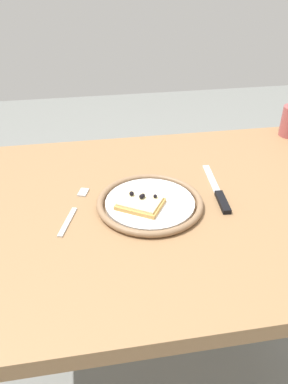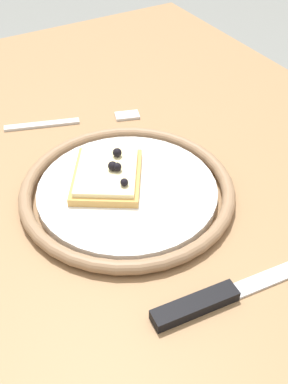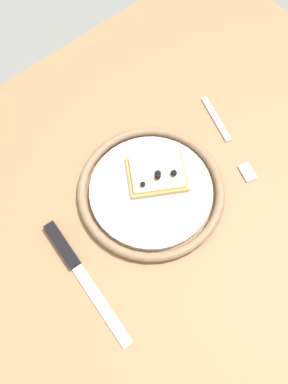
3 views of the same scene
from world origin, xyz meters
name	(u,v)px [view 3 (image 3 of 3)]	position (x,y,z in m)	size (l,w,h in m)	color
ground_plane	(140,289)	(0.00, 0.00, 0.00)	(6.00, 6.00, 0.00)	gray
dining_table	(137,225)	(0.00, 0.00, 0.65)	(1.16, 0.79, 0.73)	#936D47
plate	(151,190)	(-0.04, -0.01, 0.74)	(0.26, 0.26, 0.02)	white
pizza_slice_near	(157,173)	(-0.07, -0.02, 0.75)	(0.13, 0.12, 0.03)	tan
knife	(72,261)	(0.14, 0.00, 0.74)	(0.04, 0.24, 0.01)	silver
fork	(227,138)	(-0.23, 0.00, 0.73)	(0.08, 0.20, 0.00)	silver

